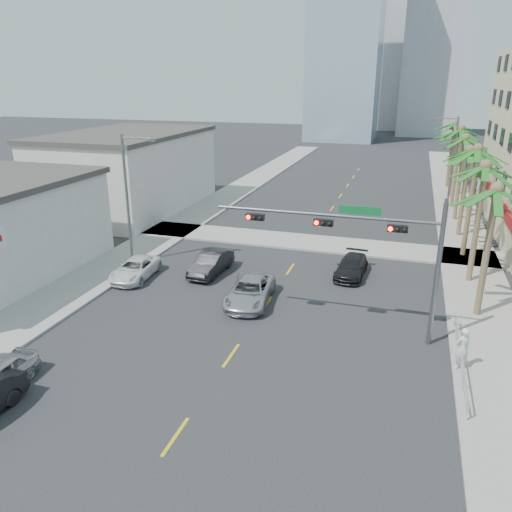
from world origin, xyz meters
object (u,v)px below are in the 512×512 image
at_px(car_lane_right, 351,267).
at_px(pedestrian, 462,348).
at_px(car_lane_left, 211,263).
at_px(traffic_signal_mast, 370,242).
at_px(car_lane_center, 250,291).
at_px(car_parked_far, 135,269).

bearing_deg(car_lane_right, pedestrian, -55.92).
bearing_deg(car_lane_left, traffic_signal_mast, -24.44).
bearing_deg(car_lane_right, car_lane_left, -162.21).
relative_size(traffic_signal_mast, pedestrian, 5.54).
distance_m(car_lane_center, pedestrian, 12.05).
relative_size(car_parked_far, car_lane_center, 0.89).
relative_size(traffic_signal_mast, car_parked_far, 2.45).
xyz_separation_m(traffic_signal_mast, pedestrian, (4.52, -2.11, -3.91)).
xyz_separation_m(car_lane_left, car_lane_right, (9.10, 2.40, -0.10)).
relative_size(traffic_signal_mast, car_lane_right, 2.54).
bearing_deg(car_parked_far, traffic_signal_mast, -16.55).
bearing_deg(pedestrian, traffic_signal_mast, -57.14).
bearing_deg(car_lane_left, car_parked_far, -149.56).
height_order(car_lane_center, car_lane_right, car_lane_center).
height_order(traffic_signal_mast, car_lane_right, traffic_signal_mast).
distance_m(traffic_signal_mast, car_lane_left, 12.88).
height_order(traffic_signal_mast, car_parked_far, traffic_signal_mast).
xyz_separation_m(traffic_signal_mast, car_parked_far, (-15.18, 3.41, -4.43)).
bearing_deg(car_parked_far, pedestrian, -19.55).
relative_size(traffic_signal_mast, car_lane_center, 2.18).
height_order(traffic_signal_mast, car_lane_left, traffic_signal_mast).
height_order(car_lane_left, car_lane_center, car_lane_left).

